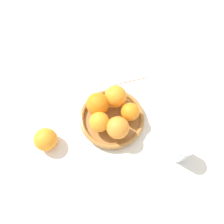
% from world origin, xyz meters
% --- Properties ---
extents(ground_plane, '(4.00, 4.00, 0.00)m').
position_xyz_m(ground_plane, '(0.00, 0.00, 0.00)').
color(ground_plane, white).
extents(fruit_bowl, '(0.24, 0.24, 0.03)m').
position_xyz_m(fruit_bowl, '(0.00, 0.00, 0.02)').
color(fruit_bowl, '#A57238').
rests_on(fruit_bowl, ground_plane).
extents(orange_pile, '(0.20, 0.18, 0.08)m').
position_xyz_m(orange_pile, '(-0.00, -0.00, 0.07)').
color(orange_pile, orange).
rests_on(orange_pile, fruit_bowl).
extents(stray_orange, '(0.08, 0.08, 0.08)m').
position_xyz_m(stray_orange, '(0.06, -0.23, 0.04)').
color(stray_orange, orange).
rests_on(stray_orange, ground_plane).
extents(drinking_glass, '(0.06, 0.06, 0.10)m').
position_xyz_m(drinking_glass, '(0.16, 0.21, 0.05)').
color(drinking_glass, silver).
rests_on(drinking_glass, ground_plane).
extents(napkin_folded, '(0.17, 0.17, 0.01)m').
position_xyz_m(napkin_folded, '(-0.23, 0.08, 0.00)').
color(napkin_folded, beige).
rests_on(napkin_folded, ground_plane).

